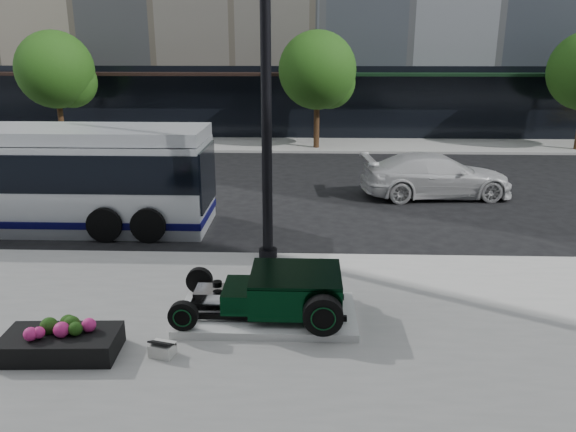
{
  "coord_description": "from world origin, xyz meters",
  "views": [
    {
      "loc": [
        0.58,
        -15.26,
        5.22
      ],
      "look_at": [
        0.12,
        -2.31,
        1.2
      ],
      "focal_mm": 35.0,
      "sensor_mm": 36.0,
      "label": 1
    }
  ],
  "objects_px": {
    "flower_planter": "(61,342)",
    "transit_bus": "(2,177)",
    "hot_rod": "(284,291)",
    "lamppost": "(266,102)",
    "white_sedan": "(436,176)"
  },
  "relations": [
    {
      "from": "hot_rod",
      "to": "lamppost",
      "type": "xyz_separation_m",
      "value": [
        -0.55,
        3.24,
        3.21
      ]
    },
    {
      "from": "flower_planter",
      "to": "transit_bus",
      "type": "bearing_deg",
      "value": 122.96
    },
    {
      "from": "hot_rod",
      "to": "lamppost",
      "type": "bearing_deg",
      "value": 99.56
    },
    {
      "from": "hot_rod",
      "to": "white_sedan",
      "type": "height_order",
      "value": "white_sedan"
    },
    {
      "from": "flower_planter",
      "to": "hot_rod",
      "type": "bearing_deg",
      "value": 21.15
    },
    {
      "from": "transit_bus",
      "to": "lamppost",
      "type": "bearing_deg",
      "value": -18.16
    },
    {
      "from": "lamppost",
      "to": "transit_bus",
      "type": "height_order",
      "value": "lamppost"
    },
    {
      "from": "transit_bus",
      "to": "white_sedan",
      "type": "bearing_deg",
      "value": 15.61
    },
    {
      "from": "transit_bus",
      "to": "hot_rod",
      "type": "bearing_deg",
      "value": -34.59
    },
    {
      "from": "flower_planter",
      "to": "white_sedan",
      "type": "relative_size",
      "value": 0.38
    },
    {
      "from": "flower_planter",
      "to": "white_sedan",
      "type": "xyz_separation_m",
      "value": [
        8.67,
        11.03,
        0.41
      ]
    },
    {
      "from": "lamppost",
      "to": "flower_planter",
      "type": "bearing_deg",
      "value": -124.29
    },
    {
      "from": "hot_rod",
      "to": "flower_planter",
      "type": "xyz_separation_m",
      "value": [
        -3.74,
        -1.45,
        -0.35
      ]
    },
    {
      "from": "flower_planter",
      "to": "transit_bus",
      "type": "xyz_separation_m",
      "value": [
        -4.72,
        7.29,
        1.14
      ]
    },
    {
      "from": "lamppost",
      "to": "flower_planter",
      "type": "relative_size",
      "value": 4.16
    }
  ]
}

